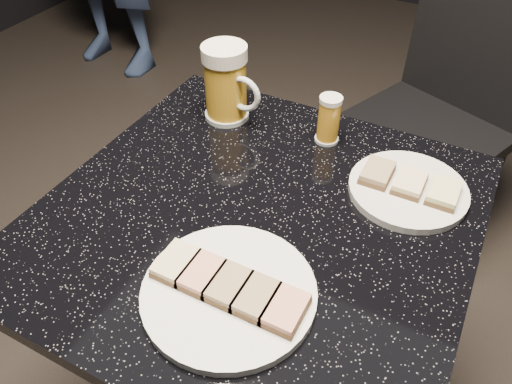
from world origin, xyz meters
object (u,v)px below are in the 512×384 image
plate_small (408,190)px  table (256,300)px  plate_large (229,292)px  chair (438,111)px  beer_tumbler (329,120)px  beer_mug (227,83)px

plate_small → table: 0.37m
plate_large → chair: (0.13, 1.04, -0.25)m
plate_small → beer_tumbler: bearing=156.4°
plate_large → beer_tumbler: beer_tumbler is taller
table → chair: bearing=78.9°
beer_tumbler → plate_large: bearing=-87.9°
plate_large → table: size_ratio=0.34×
beer_mug → chair: 0.81m
plate_small → chair: bearing=93.2°
chair → beer_mug: bearing=-119.3°
plate_large → beer_mug: beer_mug is taller
plate_small → beer_mug: (-0.40, 0.06, 0.07)m
table → chair: 0.89m
beer_mug → table: bearing=-51.0°
chair → plate_large: bearing=-97.1°
plate_large → plate_small: (0.17, 0.34, 0.00)m
beer_tumbler → table: bearing=-96.3°
plate_small → chair: size_ratio=0.23×
beer_mug → chair: size_ratio=0.18×
table → beer_mug: beer_mug is taller
beer_mug → plate_large: bearing=-59.9°
chair → plate_small: bearing=-86.8°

